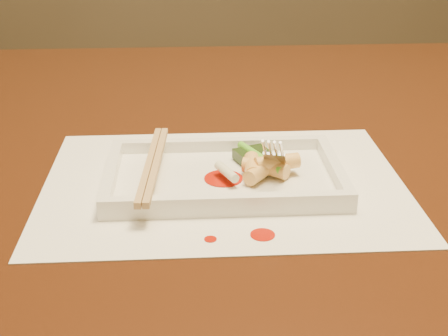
{
  "coord_description": "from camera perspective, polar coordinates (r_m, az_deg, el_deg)",
  "views": [
    {
      "loc": [
        -0.03,
        -0.8,
        1.06
      ],
      "look_at": [
        0.01,
        -0.18,
        0.77
      ],
      "focal_mm": 50.0,
      "sensor_mm": 36.0,
      "label": 1
    }
  ],
  "objects": [
    {
      "name": "plate_rim_right",
      "position": [
        0.71,
        10.07,
        0.03
      ],
      "size": [
        0.01,
        0.14,
        0.01
      ],
      "primitive_type": "cube",
      "color": "white",
      "rests_on": "plate_base"
    },
    {
      "name": "plate_rim_far",
      "position": [
        0.76,
        -0.34,
        2.15
      ],
      "size": [
        0.26,
        0.01,
        0.01
      ],
      "primitive_type": "cube",
      "color": "white",
      "rests_on": "plate_base"
    },
    {
      "name": "fork",
      "position": [
        0.69,
        5.76,
        5.61
      ],
      "size": [
        0.09,
        0.1,
        0.14
      ],
      "primitive_type": null,
      "color": "silver",
      "rests_on": "plate_base"
    },
    {
      "name": "chopstick_a",
      "position": [
        0.69,
        -6.85,
        0.39
      ],
      "size": [
        0.02,
        0.2,
        0.01
      ],
      "primitive_type": "cube",
      "rotation": [
        0.0,
        0.0,
        -0.07
      ],
      "color": "tan",
      "rests_on": "plate_rim_near"
    },
    {
      "name": "rice_cake_2",
      "position": [
        0.69,
        4.89,
        0.51
      ],
      "size": [
        0.05,
        0.03,
        0.02
      ],
      "primitive_type": "cylinder",
      "rotation": [
        1.57,
        0.0,
        1.78
      ],
      "color": "#FBD375",
      "rests_on": "plate_base"
    },
    {
      "name": "plate_base",
      "position": [
        0.69,
        -0.0,
        -1.05
      ],
      "size": [
        0.26,
        0.16,
        0.01
      ],
      "primitive_type": "cube",
      "color": "white",
      "rests_on": "placemat"
    },
    {
      "name": "sauce_splatter_b",
      "position": [
        0.59,
        -1.25,
        -6.52
      ],
      "size": [
        0.01,
        0.01,
        0.0
      ],
      "primitive_type": "cylinder",
      "color": "#AF1405",
      "rests_on": "placemat"
    },
    {
      "name": "placemat",
      "position": [
        0.7,
        -0.0,
        -1.4
      ],
      "size": [
        0.4,
        0.3,
        0.0
      ],
      "primitive_type": "cube",
      "color": "white",
      "rests_on": "table"
    },
    {
      "name": "sauce_blob_0",
      "position": [
        0.69,
        -0.05,
        -0.96
      ],
      "size": [
        0.04,
        0.04,
        0.0
      ],
      "primitive_type": "cylinder",
      "color": "#AF1405",
      "rests_on": "plate_base"
    },
    {
      "name": "plate_rim_left",
      "position": [
        0.69,
        -10.27,
        -0.48
      ],
      "size": [
        0.01,
        0.14,
        0.01
      ],
      "primitive_type": "cube",
      "color": "white",
      "rests_on": "plate_base"
    },
    {
      "name": "rice_cake_0",
      "position": [
        0.69,
        4.14,
        0.05
      ],
      "size": [
        0.05,
        0.04,
        0.02
      ],
      "primitive_type": "cylinder",
      "rotation": [
        1.57,
        0.0,
        0.9
      ],
      "color": "#FBD375",
      "rests_on": "plate_base"
    },
    {
      "name": "rice_cake_1",
      "position": [
        0.69,
        2.62,
        0.14
      ],
      "size": [
        0.02,
        0.04,
        0.02
      ],
      "primitive_type": "cylinder",
      "rotation": [
        1.57,
        0.0,
        3.08
      ],
      "color": "#FBD375",
      "rests_on": "plate_base"
    },
    {
      "name": "rice_cake_3",
      "position": [
        0.68,
        3.45,
        -0.24
      ],
      "size": [
        0.04,
        0.05,
        0.02
      ],
      "primitive_type": "cylinder",
      "rotation": [
        1.57,
        0.0,
        2.46
      ],
      "color": "#FBD375",
      "rests_on": "plate_base"
    },
    {
      "name": "sauce_splatter_a",
      "position": [
        0.6,
        3.55,
        -6.11
      ],
      "size": [
        0.02,
        0.02,
        0.0
      ],
      "primitive_type": "cylinder",
      "color": "#AF1405",
      "rests_on": "placemat"
    },
    {
      "name": "table",
      "position": [
        0.9,
        -1.21,
        -2.23
      ],
      "size": [
        1.4,
        0.9,
        0.75
      ],
      "color": "black",
      "rests_on": "ground"
    },
    {
      "name": "chopstick_b",
      "position": [
        0.69,
        -6.18,
        0.41
      ],
      "size": [
        0.02,
        0.2,
        0.01
      ],
      "primitive_type": "cube",
      "rotation": [
        0.0,
        0.0,
        -0.07
      ],
      "color": "tan",
      "rests_on": "plate_rim_near"
    },
    {
      "name": "rice_cake_4",
      "position": [
        0.69,
        3.7,
        0.13
      ],
      "size": [
        0.05,
        0.03,
        0.02
      ],
      "primitive_type": "cylinder",
      "rotation": [
        1.57,
        0.0,
        1.26
      ],
      "color": "#FBD375",
      "rests_on": "plate_base"
    },
    {
      "name": "veg_piece",
      "position": [
        0.73,
        2.56,
        1.22
      ],
      "size": [
        0.05,
        0.04,
        0.01
      ],
      "primitive_type": "cube",
      "rotation": [
        0.0,
        0.0,
        0.39
      ],
      "color": "black",
      "rests_on": "plate_base"
    },
    {
      "name": "plate_rim_near",
      "position": [
        0.62,
        0.41,
        -3.12
      ],
      "size": [
        0.26,
        0.01,
        0.01
      ],
      "primitive_type": "cube",
      "color": "white",
      "rests_on": "plate_base"
    },
    {
      "name": "scallion_white",
      "position": [
        0.68,
        0.24,
        -0.34
      ],
      "size": [
        0.03,
        0.04,
        0.01
      ],
      "primitive_type": "cylinder",
      "rotation": [
        1.57,
        0.0,
        0.41
      ],
      "color": "#EAEACC",
      "rests_on": "plate_base"
    },
    {
      "name": "scallion_green",
      "position": [
        0.71,
        3.29,
        0.99
      ],
      "size": [
        0.05,
        0.08,
        0.01
      ],
      "primitive_type": "cylinder",
      "rotation": [
        1.57,
        0.0,
        0.46
      ],
      "color": "#49AB1B",
      "rests_on": "plate_base"
    }
  ]
}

